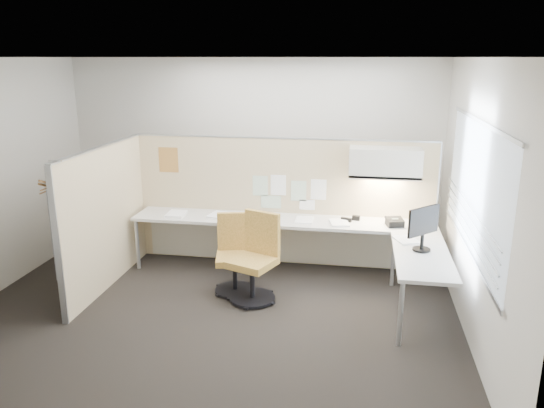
% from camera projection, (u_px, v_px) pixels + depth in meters
% --- Properties ---
extents(floor, '(5.50, 4.50, 0.01)m').
position_uv_depth(floor, '(214.00, 310.00, 6.10)').
color(floor, black).
rests_on(floor, ground).
extents(ceiling, '(5.50, 4.50, 0.01)m').
position_uv_depth(ceiling, '(206.00, 57.00, 5.35)').
color(ceiling, white).
rests_on(ceiling, wall_back).
extents(wall_back, '(5.50, 0.02, 2.80)m').
position_uv_depth(wall_back, '(252.00, 155.00, 7.86)').
color(wall_back, beige).
rests_on(wall_back, ground).
extents(wall_front, '(5.50, 0.02, 2.80)m').
position_uv_depth(wall_front, '(118.00, 271.00, 3.59)').
color(wall_front, beige).
rests_on(wall_front, ground).
extents(wall_right, '(0.02, 4.50, 2.80)m').
position_uv_depth(wall_right, '(476.00, 203.00, 5.28)').
color(wall_right, beige).
rests_on(wall_right, ground).
extents(window_pane, '(0.01, 2.80, 1.30)m').
position_uv_depth(window_pane, '(475.00, 188.00, 5.25)').
color(window_pane, '#95A4AD').
rests_on(window_pane, wall_right).
extents(partition_back, '(4.10, 0.06, 1.75)m').
position_uv_depth(partition_back, '(282.00, 202.00, 7.30)').
color(partition_back, beige).
rests_on(partition_back, floor).
extents(partition_left, '(0.06, 2.20, 1.75)m').
position_uv_depth(partition_left, '(106.00, 218.00, 6.58)').
color(partition_left, beige).
rests_on(partition_left, floor).
extents(desk, '(4.00, 2.07, 0.73)m').
position_uv_depth(desk, '(306.00, 233.00, 6.86)').
color(desk, beige).
rests_on(desk, floor).
extents(overhead_bin, '(0.90, 0.36, 0.38)m').
position_uv_depth(overhead_bin, '(385.00, 163.00, 6.71)').
color(overhead_bin, beige).
rests_on(overhead_bin, partition_back).
extents(task_light_strip, '(0.60, 0.06, 0.02)m').
position_uv_depth(task_light_strip, '(384.00, 179.00, 6.77)').
color(task_light_strip, '#FFEABF').
rests_on(task_light_strip, overhead_bin).
extents(pinned_papers, '(1.01, 0.00, 0.47)m').
position_uv_depth(pinned_papers, '(288.00, 192.00, 7.21)').
color(pinned_papers, '#8CBF8C').
rests_on(pinned_papers, partition_back).
extents(poster, '(0.28, 0.00, 0.35)m').
position_uv_depth(poster, '(168.00, 160.00, 7.38)').
color(poster, orange).
rests_on(poster, partition_back).
extents(chair_left, '(0.63, 0.64, 1.03)m').
position_uv_depth(chair_left, '(256.00, 261.00, 6.26)').
color(chair_left, black).
rests_on(chair_left, floor).
extents(chair_right, '(0.52, 0.54, 0.94)m').
position_uv_depth(chair_right, '(235.00, 256.00, 6.50)').
color(chair_right, black).
rests_on(chair_right, floor).
extents(monitor, '(0.36, 0.36, 0.50)m').
position_uv_depth(monitor, '(423.00, 226.00, 5.80)').
color(monitor, black).
rests_on(monitor, desk).
extents(phone, '(0.25, 0.24, 0.12)m').
position_uv_depth(phone, '(394.00, 222.00, 6.71)').
color(phone, black).
rests_on(phone, desk).
extents(stapler, '(0.15, 0.08, 0.05)m').
position_uv_depth(stapler, '(346.00, 220.00, 6.91)').
color(stapler, black).
rests_on(stapler, desk).
extents(tape_dispenser, '(0.11, 0.08, 0.06)m').
position_uv_depth(tape_dispenser, '(356.00, 218.00, 6.96)').
color(tape_dispenser, black).
rests_on(tape_dispenser, desk).
extents(coat_hook, '(0.18, 0.43, 1.30)m').
position_uv_depth(coat_hook, '(51.00, 194.00, 5.53)').
color(coat_hook, silver).
rests_on(coat_hook, partition_left).
extents(paper_stack_0, '(0.24, 0.31, 0.04)m').
position_uv_depth(paper_stack_0, '(176.00, 214.00, 7.18)').
color(paper_stack_0, white).
rests_on(paper_stack_0, desk).
extents(paper_stack_1, '(0.29, 0.34, 0.02)m').
position_uv_depth(paper_stack_1, '(219.00, 215.00, 7.16)').
color(paper_stack_1, white).
rests_on(paper_stack_1, desk).
extents(paper_stack_2, '(0.26, 0.32, 0.03)m').
position_uv_depth(paper_stack_2, '(250.00, 217.00, 7.03)').
color(paper_stack_2, white).
rests_on(paper_stack_2, desk).
extents(paper_stack_3, '(0.23, 0.30, 0.02)m').
position_uv_depth(paper_stack_3, '(304.00, 220.00, 6.95)').
color(paper_stack_3, white).
rests_on(paper_stack_3, desk).
extents(paper_stack_4, '(0.29, 0.34, 0.03)m').
position_uv_depth(paper_stack_4, '(339.00, 223.00, 6.82)').
color(paper_stack_4, white).
rests_on(paper_stack_4, desk).
extents(paper_stack_5, '(0.32, 0.36, 0.02)m').
position_uv_depth(paper_stack_5, '(406.00, 240.00, 6.20)').
color(paper_stack_5, white).
rests_on(paper_stack_5, desk).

